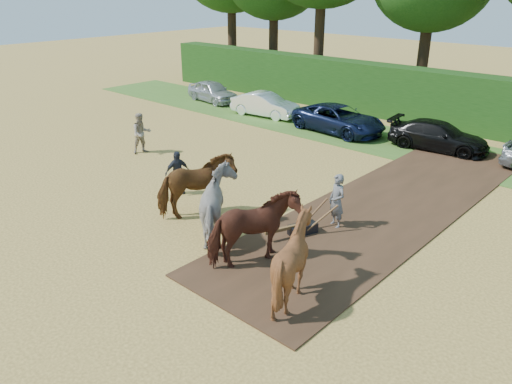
# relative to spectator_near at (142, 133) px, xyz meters

# --- Properties ---
(ground) EXTENTS (120.00, 120.00, 0.00)m
(ground) POSITION_rel_spectator_near_xyz_m (10.11, -4.53, -0.95)
(ground) COLOR gold
(ground) RESTS_ON ground
(earth_strip) EXTENTS (4.50, 17.00, 0.05)m
(earth_strip) POSITION_rel_spectator_near_xyz_m (11.61, 2.47, -0.92)
(earth_strip) COLOR #472D1C
(earth_strip) RESTS_ON ground
(grass_verge) EXTENTS (50.00, 5.00, 0.03)m
(grass_verge) POSITION_rel_spectator_near_xyz_m (10.11, 9.47, -0.93)
(grass_verge) COLOR #38601E
(grass_verge) RESTS_ON ground
(hedgerow) EXTENTS (46.00, 1.60, 3.00)m
(hedgerow) POSITION_rel_spectator_near_xyz_m (10.11, 13.97, 0.55)
(hedgerow) COLOR #14380F
(hedgerow) RESTS_ON ground
(spectator_near) EXTENTS (0.95, 1.08, 1.89)m
(spectator_near) POSITION_rel_spectator_near_xyz_m (0.00, 0.00, 0.00)
(spectator_near) COLOR beige
(spectator_near) RESTS_ON ground
(spectator_far) EXTENTS (0.64, 1.06, 1.68)m
(spectator_far) POSITION_rel_spectator_near_xyz_m (5.09, -2.04, -0.11)
(spectator_far) COLOR #252932
(spectator_far) RESTS_ON ground
(plough_team) EXTENTS (7.63, 5.66, 2.20)m
(plough_team) POSITION_rel_spectator_near_xyz_m (9.88, -3.61, 0.14)
(plough_team) COLOR brown
(plough_team) RESTS_ON ground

